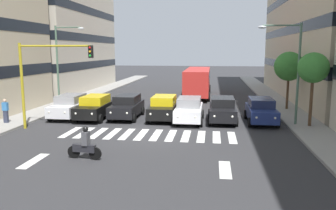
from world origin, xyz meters
The scene contains 21 objects.
ground_plane centered at (0.00, 0.00, 0.00)m, with size 180.00×180.00×0.00m, color #2D2D30.
sidewalk_left centered at (-9.97, 0.00, 0.07)m, with size 2.51×90.00×0.15m, color gray.
building_right_block_0 centered at (15.68, -21.79, 9.73)m, with size 8.95×19.47×19.46m.
crosswalk_markings centered at (0.00, 0.00, 0.00)m, with size 10.35×2.80×0.01m.
lane_arrow_0 centered at (-4.36, 5.50, 0.00)m, with size 0.50×2.20×0.01m, color silver.
lane_arrow_1 centered at (4.36, 5.50, 0.00)m, with size 0.50×2.20×0.01m, color silver.
car_0 centered at (-7.15, -4.39, 0.89)m, with size 2.02×4.44×1.72m.
car_1 centered at (-4.49, -4.47, 0.89)m, with size 2.02×4.44×1.72m.
car_2 centered at (-2.14, -4.03, 0.89)m, with size 2.02×4.44×1.72m.
car_3 centered at (-0.23, -4.68, 0.89)m, with size 2.02×4.44×1.72m.
car_4 centered at (2.57, -4.81, 0.89)m, with size 2.02×4.44×1.72m.
car_5 centered at (4.84, -4.23, 0.89)m, with size 2.02×4.44×1.72m.
car_6 centered at (6.86, -4.45, 0.89)m, with size 2.02×4.44×1.72m.
bus_behind_traffic centered at (-2.14, -17.60, 1.86)m, with size 2.78×10.50×3.00m.
motorcycle_with_rider centered at (2.10, 4.91, 0.65)m, with size 1.70×0.39×1.57m.
traffic_light_gantry centered at (6.90, -0.60, 3.74)m, with size 4.84×0.36×5.50m.
street_lamp_left centered at (-8.84, -3.57, 4.23)m, with size 2.79×0.28×6.62m.
street_lamp_right centered at (8.91, -7.82, 4.35)m, with size 2.55×0.28×6.90m.
street_tree_0 centered at (-10.12, -3.20, 3.89)m, with size 1.96×1.96×4.76m.
street_tree_1 centered at (-10.01, -9.74, 3.70)m, with size 2.42×2.42×4.77m.
pedestrian_waiting centered at (10.17, -1.46, 1.00)m, with size 0.36×0.24×1.63m.
Camera 1 is at (-3.74, 19.54, 5.05)m, focal length 36.23 mm.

